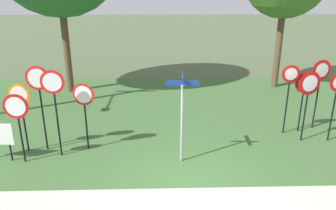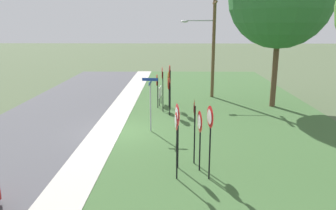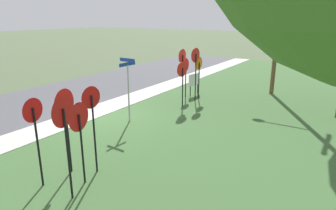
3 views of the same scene
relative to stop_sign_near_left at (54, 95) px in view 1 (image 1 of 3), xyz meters
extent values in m
plane|color=#4C5B3D|center=(4.00, -1.98, -2.12)|extent=(160.00, 160.00, 0.00)
cube|color=#BCB7AD|center=(4.00, -2.78, -2.09)|extent=(44.00, 1.60, 0.06)
cube|color=#3D6033|center=(4.00, 4.02, -2.10)|extent=(44.00, 12.00, 0.04)
cylinder|color=black|center=(0.00, 0.03, -0.81)|extent=(0.06, 0.06, 2.53)
cylinder|color=red|center=(0.00, -0.01, 0.40)|extent=(0.73, 0.03, 0.73)
cylinder|color=white|center=(0.00, -0.03, 0.40)|extent=(0.57, 0.01, 0.57)
cylinder|color=black|center=(-1.20, 0.39, -1.06)|extent=(0.06, 0.06, 2.04)
cylinder|color=orange|center=(-1.20, 0.35, -0.09)|extent=(0.71, 0.09, 0.71)
cylinder|color=white|center=(-1.20, 0.33, -0.09)|extent=(0.55, 0.06, 0.55)
cylinder|color=black|center=(0.78, 0.47, -1.08)|extent=(0.06, 0.06, 2.00)
cylinder|color=red|center=(0.78, 0.43, -0.13)|extent=(0.72, 0.17, 0.73)
cylinder|color=white|center=(0.78, 0.41, -0.13)|extent=(0.56, 0.12, 0.57)
cylinder|color=black|center=(-1.02, -0.35, -1.12)|extent=(0.06, 0.06, 1.91)
cylinder|color=red|center=(-1.02, -0.39, -0.23)|extent=(0.77, 0.05, 0.77)
cylinder|color=white|center=(-1.02, -0.41, -0.23)|extent=(0.60, 0.03, 0.60)
cylinder|color=black|center=(-0.60, 0.48, -0.80)|extent=(0.06, 0.06, 2.55)
cylinder|color=red|center=(-0.60, 0.44, 0.41)|extent=(0.78, 0.10, 0.78)
cylinder|color=white|center=(-0.60, 0.42, 0.41)|extent=(0.61, 0.07, 0.61)
cylinder|color=black|center=(9.25, 0.86, -0.96)|extent=(0.06, 0.06, 2.23)
cylinder|color=black|center=(8.29, 0.90, -0.97)|extent=(0.06, 0.06, 2.21)
cone|color=red|center=(8.29, 0.86, 0.05)|extent=(0.82, 0.19, 0.83)
cone|color=white|center=(8.29, 0.84, 0.05)|extent=(0.56, 0.12, 0.57)
cylinder|color=black|center=(8.53, 1.73, -1.07)|extent=(0.06, 0.06, 2.01)
cone|color=red|center=(8.53, 1.69, -0.14)|extent=(0.79, 0.14, 0.80)
cone|color=white|center=(8.53, 1.67, -0.14)|extent=(0.54, 0.09, 0.54)
cylinder|color=black|center=(7.89, 1.56, -0.90)|extent=(0.06, 0.06, 2.36)
cone|color=red|center=(7.89, 1.52, 0.22)|extent=(0.65, 0.09, 0.65)
cone|color=silver|center=(7.89, 1.50, 0.22)|extent=(0.44, 0.06, 0.44)
cylinder|color=black|center=(9.23, 2.02, -0.88)|extent=(0.06, 0.06, 2.40)
cone|color=red|center=(9.23, 1.98, 0.24)|extent=(0.77, 0.17, 0.78)
cone|color=silver|center=(9.23, 1.96, 0.24)|extent=(0.52, 0.11, 0.53)
cylinder|color=#9EA0A8|center=(3.88, -0.46, -0.85)|extent=(0.07, 0.07, 2.46)
cylinder|color=#9EA0A8|center=(3.88, -0.46, 0.40)|extent=(0.09, 0.09, 0.03)
cube|color=navy|center=(3.88, -0.46, 0.46)|extent=(0.96, 0.08, 0.15)
cube|color=navy|center=(3.88, -0.46, 0.63)|extent=(0.07, 0.82, 0.15)
cylinder|color=black|center=(-1.46, -0.27, -1.80)|extent=(0.05, 0.05, 0.55)
cylinder|color=brown|center=(-1.60, 7.37, 0.66)|extent=(0.36, 0.36, 5.48)
cylinder|color=brown|center=(9.78, 7.93, 0.34)|extent=(0.36, 0.36, 4.84)
camera|label=1|loc=(3.20, -9.24, 2.88)|focal=33.69mm
camera|label=2|loc=(19.98, 0.78, 3.32)|focal=34.86mm
camera|label=3|loc=(13.63, 7.70, 2.43)|focal=32.25mm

